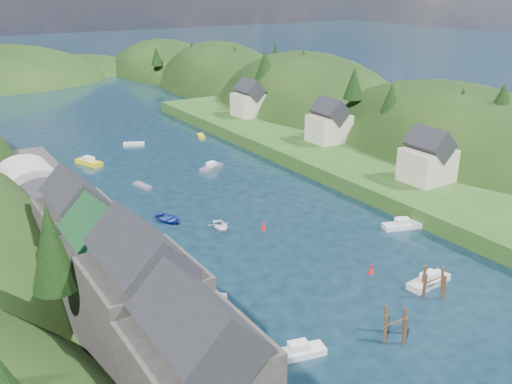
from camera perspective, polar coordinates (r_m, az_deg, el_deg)
ground at (r=97.62m, az=-6.90°, el=1.59°), size 600.00×600.00×0.00m
hillside_right at (r=142.84m, az=5.24°, el=4.60°), size 36.00×245.56×48.00m
far_hills at (r=215.87m, az=-21.05°, el=7.79°), size 103.00×68.00×44.00m
hill_trees at (r=108.51m, az=-9.69°, el=9.48°), size 90.83×151.06×12.33m
quay_left at (r=63.54m, az=-14.79°, el=-8.70°), size 12.00×110.00×2.00m
terrace_left_grass at (r=62.14m, az=-21.02°, el=-9.89°), size 12.00×110.00×2.50m
quayside_buildings at (r=48.69m, az=-12.61°, el=-9.79°), size 8.00×35.84×12.90m
boat_sheds at (r=78.43m, az=-20.81°, el=-0.29°), size 7.00×21.00×7.50m
terrace_right at (r=102.25m, az=8.31°, el=3.10°), size 16.00×120.00×2.40m
right_bank_cottages at (r=109.05m, az=6.81°, el=6.79°), size 9.00×59.24×8.41m
piling_cluster_near at (r=55.65m, az=13.72°, el=-13.01°), size 2.96×2.79×3.27m
piling_cluster_far at (r=63.71m, az=17.32°, el=-8.81°), size 3.30×3.07×3.29m
channel_buoy_near at (r=66.37m, az=11.44°, el=-7.60°), size 0.70×0.70×1.10m
channel_buoy_far at (r=76.03m, az=0.78°, el=-3.43°), size 0.70×0.70×1.10m
moored_boats at (r=69.81m, az=-1.37°, el=-5.65°), size 37.61×91.47×2.17m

